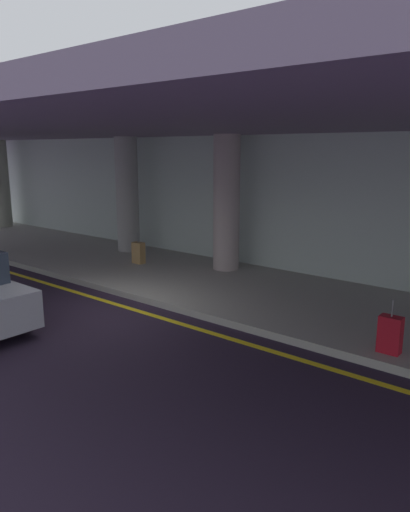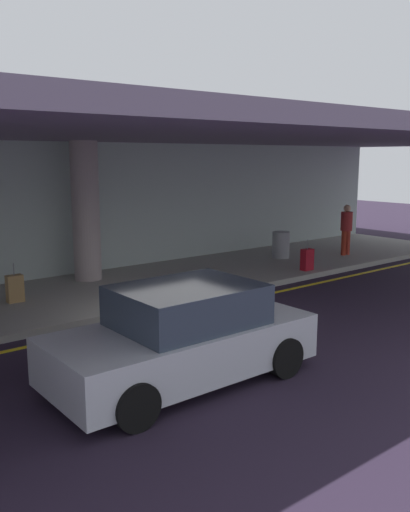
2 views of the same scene
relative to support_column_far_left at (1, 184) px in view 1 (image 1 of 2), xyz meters
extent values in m
plane|color=#261C2D|center=(12.00, -4.31, -1.97)|extent=(60.00, 60.00, 0.00)
cube|color=gray|center=(12.00, -1.21, -1.90)|extent=(26.00, 4.20, 0.15)
cube|color=yellow|center=(12.00, -3.76, -1.97)|extent=(26.00, 0.14, 0.01)
cylinder|color=gray|center=(0.00, 0.00, 0.00)|extent=(0.72, 0.72, 3.65)
cylinder|color=gray|center=(8.00, 0.00, 0.00)|extent=(0.72, 0.72, 3.65)
cylinder|color=gray|center=(12.00, 0.00, 0.00)|extent=(0.72, 0.72, 3.65)
cube|color=slate|center=(12.00, -1.71, 1.97)|extent=(28.00, 13.20, 0.30)
cube|color=#AAB9B4|center=(12.00, 1.04, -0.07)|extent=(26.00, 0.30, 3.80)
cylinder|color=black|center=(11.51, -5.91, -1.65)|extent=(0.64, 0.22, 0.64)
cube|color=#A2101E|center=(17.50, -2.88, -1.51)|extent=(0.36, 0.22, 0.62)
cylinder|color=slate|center=(17.50, -2.88, -1.06)|extent=(0.02, 0.02, 0.28)
cube|color=olive|center=(9.64, -1.10, -1.51)|extent=(0.36, 0.22, 0.62)
cylinder|color=slate|center=(9.64, -1.10, -1.06)|extent=(0.02, 0.02, 0.28)
camera|label=1|loc=(19.86, -10.51, 1.43)|focal=33.95mm
camera|label=2|loc=(5.51, -13.13, 1.43)|focal=38.26mm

